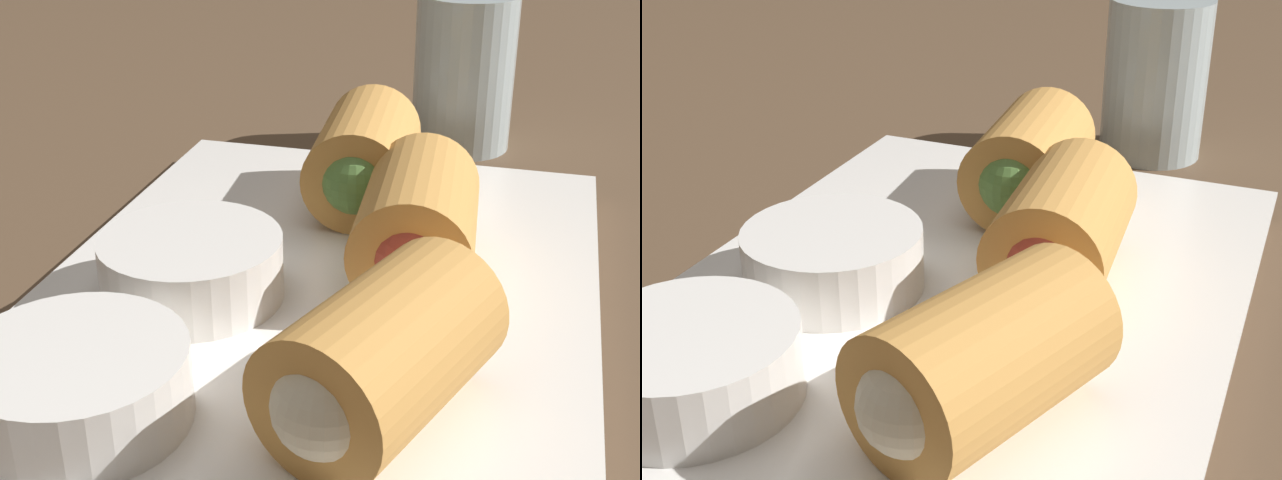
{
  "view_description": "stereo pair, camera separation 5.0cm",
  "coord_description": "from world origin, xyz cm",
  "views": [
    {
      "loc": [
        -33.57,
        -11.36,
        23.43
      ],
      "look_at": [
        1.29,
        -2.1,
        5.67
      ],
      "focal_mm": 50.0,
      "sensor_mm": 36.0,
      "label": 1
    },
    {
      "loc": [
        -31.95,
        -16.09,
        23.43
      ],
      "look_at": [
        1.29,
        -2.1,
        5.67
      ],
      "focal_mm": 50.0,
      "sensor_mm": 36.0,
      "label": 2
    }
  ],
  "objects": [
    {
      "name": "drinking_glass",
      "position": [
        25.51,
        -5.68,
        7.17
      ],
      "size": [
        6.7,
        6.7,
        10.35
      ],
      "color": "silver",
      "rests_on": "table_surface"
    },
    {
      "name": "table_surface",
      "position": [
        0.0,
        0.0,
        1.0
      ],
      "size": [
        180.0,
        140.0,
        2.0
      ],
      "color": "brown",
      "rests_on": "ground"
    },
    {
      "name": "roll_back_left",
      "position": [
        10.4,
        -2.09,
        6.21
      ],
      "size": [
        9.96,
        6.09,
        5.41
      ],
      "color": "#D19347",
      "rests_on": "serving_plate"
    },
    {
      "name": "roll_front_right",
      "position": [
        2.88,
        -6.21,
        6.21
      ],
      "size": [
        9.94,
        6.05,
        5.41
      ],
      "color": "#D19347",
      "rests_on": "serving_plate"
    },
    {
      "name": "dipping_bowl_near",
      "position": [
        -1.34,
        3.08,
        5.07
      ],
      "size": [
        8.14,
        8.14,
        2.89
      ],
      "color": "white",
      "rests_on": "serving_plate"
    },
    {
      "name": "dipping_bowl_far",
      "position": [
        -10.66,
        3.62,
        5.07
      ],
      "size": [
        8.14,
        8.14,
        2.89
      ],
      "color": "white",
      "rests_on": "serving_plate"
    },
    {
      "name": "serving_plate",
      "position": [
        1.29,
        -2.1,
        2.76
      ],
      "size": [
        33.4,
        24.99,
        1.5
      ],
      "color": "white",
      "rests_on": "table_surface"
    },
    {
      "name": "roll_front_left",
      "position": [
        -8.39,
        -6.65,
        6.21
      ],
      "size": [
        10.21,
        8.16,
        5.41
      ],
      "color": "#D19347",
      "rests_on": "serving_plate"
    }
  ]
}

